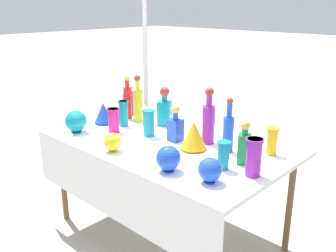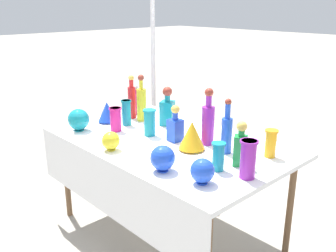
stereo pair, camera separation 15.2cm
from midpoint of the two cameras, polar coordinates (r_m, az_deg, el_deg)
The scene contains 27 objects.
ground_plane at distance 2.97m, azimuth -1.53°, elevation -15.98°, with size 40.00×40.00×0.00m, color #A0998C.
display_table at distance 2.62m, azimuth -2.33°, elevation -3.65°, with size 1.69×1.04×0.76m.
tall_bottle_0 at distance 3.01m, azimuth -6.07°, elevation 3.53°, with size 0.08×0.08×0.38m.
tall_bottle_1 at distance 3.09m, azimuth -7.58°, elevation 3.90°, with size 0.06×0.06×0.36m.
tall_bottle_2 at distance 2.51m, azimuth 4.48°, elevation 0.80°, with size 0.08×0.08×0.39m.
tall_bottle_3 at distance 2.39m, azimuth 7.39°, elevation -0.73°, with size 0.07×0.07×0.36m.
square_decanter_0 at distance 3.24m, azimuth -7.05°, elevation 3.61°, with size 0.11×0.11×0.25m.
square_decanter_1 at distance 2.57m, azimuth -0.56°, elevation -0.08°, with size 0.09×0.09×0.26m.
square_decanter_2 at distance 2.23m, azimuth 9.63°, elevation -2.78°, with size 0.10×0.10×0.27m.
square_decanter_3 at distance 2.90m, azimuth -2.01°, elevation 2.60°, with size 0.14×0.14×0.30m.
slender_vase_0 at distance 2.79m, azimuth -9.84°, elevation 0.96°, with size 0.09×0.09×0.18m.
slender_vase_1 at distance 2.92m, azimuth -8.29°, elevation 2.03°, with size 0.08×0.08×0.20m.
slender_vase_2 at distance 2.08m, azimuth 10.91°, elevation -4.55°, with size 0.10×0.10×0.22m.
slender_vase_3 at distance 2.67m, azimuth -4.57°, elevation 0.60°, with size 0.10×0.10×0.19m.
slender_vase_4 at distance 2.40m, azimuth 13.83°, elevation -2.12°, with size 0.08×0.08×0.18m.
slender_vase_5 at distance 2.15m, azimuth 6.42°, elevation -4.31°, with size 0.08×0.08×0.17m.
fluted_vase_0 at distance 2.41m, azimuth 2.13°, elevation -1.36°, with size 0.17×0.17×0.19m.
fluted_vase_1 at distance 3.00m, azimuth -11.24°, elevation 1.96°, with size 0.15×0.15×0.17m.
round_bowl_0 at distance 2.11m, azimuth -2.02°, elevation -4.95°, with size 0.14×0.14×0.15m.
round_bowl_1 at distance 1.99m, azimuth 4.23°, elevation -6.70°, with size 0.13×0.13×0.14m.
round_bowl_2 at distance 2.43m, azimuth -10.26°, elevation -2.42°, with size 0.12×0.12×0.13m.
round_bowl_3 at distance 2.84m, azimuth -15.37°, elevation 0.69°, with size 0.16×0.16×0.17m.
price_tag_left at distance 2.49m, azimuth -11.42°, elevation -3.10°, with size 0.06×0.01×0.04m, color white.
price_tag_center at distance 2.16m, azimuth -5.48°, elevation -6.22°, with size 0.05×0.01×0.04m, color white.
price_tag_right at distance 2.73m, azimuth -16.26°, elevation -1.50°, with size 0.06×0.01×0.05m, color white.
cardboard_box_behind_left at distance 3.74m, azimuth 3.21°, elevation -5.84°, with size 0.57×0.52×0.38m.
canopy_pole at distance 3.76m, azimuth -4.59°, elevation 7.15°, with size 0.18×0.18×2.42m.
Camera 1 is at (1.69, -1.79, 1.67)m, focal length 40.00 mm.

